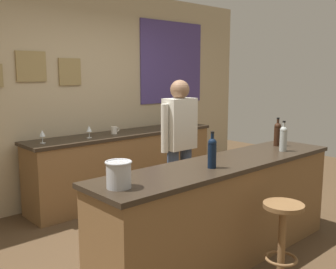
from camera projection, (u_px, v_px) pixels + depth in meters
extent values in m
plane|color=#4C3823|center=(191.00, 244.00, 3.86)|extent=(10.00, 10.00, 0.00)
cube|color=tan|center=(83.00, 95.00, 5.12)|extent=(6.00, 0.06, 2.80)
cube|color=#997F4C|center=(31.00, 66.00, 4.57)|extent=(0.36, 0.02, 0.36)
cube|color=#997F4C|center=(70.00, 72.00, 4.91)|extent=(0.30, 0.02, 0.34)
cube|color=#4C3D7F|center=(172.00, 63.00, 6.06)|extent=(1.26, 0.02, 1.25)
cube|color=brown|center=(223.00, 213.00, 3.50)|extent=(2.60, 0.57, 0.88)
cube|color=#2D2319|center=(225.00, 164.00, 3.42)|extent=(2.66, 0.60, 0.04)
cube|color=brown|center=(126.00, 167.00, 5.26)|extent=(2.69, 0.53, 0.86)
cube|color=#2D2319|center=(125.00, 134.00, 5.19)|extent=(2.74, 0.56, 0.04)
cylinder|color=#384766|center=(186.00, 184.00, 4.43)|extent=(0.13, 0.13, 0.86)
cylinder|color=#384766|center=(173.00, 188.00, 4.30)|extent=(0.13, 0.13, 0.86)
cube|color=beige|center=(180.00, 124.00, 4.25)|extent=(0.36, 0.20, 0.56)
sphere|color=brown|center=(180.00, 90.00, 4.19)|extent=(0.21, 0.21, 0.21)
cylinder|color=beige|center=(194.00, 125.00, 4.40)|extent=(0.08, 0.08, 0.52)
cylinder|color=beige|center=(165.00, 128.00, 4.11)|extent=(0.08, 0.08, 0.52)
cylinder|color=brown|center=(282.00, 246.00, 3.09)|extent=(0.06, 0.06, 0.65)
torus|color=brown|center=(281.00, 258.00, 3.11)|extent=(0.26, 0.26, 0.02)
cylinder|color=brown|center=(284.00, 206.00, 3.04)|extent=(0.32, 0.32, 0.03)
cylinder|color=black|center=(212.00, 156.00, 3.17)|extent=(0.07, 0.07, 0.20)
sphere|color=black|center=(212.00, 143.00, 3.16)|extent=(0.07, 0.07, 0.07)
cylinder|color=black|center=(212.00, 139.00, 3.15)|extent=(0.03, 0.03, 0.09)
cylinder|color=black|center=(212.00, 132.00, 3.14)|extent=(0.03, 0.03, 0.02)
cylinder|color=#999E99|center=(283.00, 141.00, 3.85)|extent=(0.07, 0.07, 0.20)
sphere|color=#999E99|center=(284.00, 130.00, 3.84)|extent=(0.07, 0.07, 0.07)
cylinder|color=#999E99|center=(284.00, 127.00, 3.83)|extent=(0.03, 0.03, 0.09)
cylinder|color=black|center=(284.00, 122.00, 3.82)|extent=(0.03, 0.03, 0.02)
cylinder|color=black|center=(277.00, 137.00, 4.13)|extent=(0.07, 0.07, 0.20)
sphere|color=black|center=(278.00, 126.00, 4.11)|extent=(0.07, 0.07, 0.07)
cylinder|color=black|center=(278.00, 123.00, 4.11)|extent=(0.03, 0.03, 0.09)
cylinder|color=black|center=(278.00, 118.00, 4.10)|extent=(0.03, 0.03, 0.02)
cylinder|color=#B7BABF|center=(119.00, 175.00, 2.63)|extent=(0.17, 0.17, 0.18)
torus|color=#B7BABF|center=(118.00, 162.00, 2.62)|extent=(0.19, 0.19, 0.02)
cylinder|color=silver|center=(43.00, 143.00, 4.41)|extent=(0.06, 0.06, 0.00)
cylinder|color=silver|center=(43.00, 140.00, 4.40)|extent=(0.01, 0.01, 0.07)
cone|color=silver|center=(42.00, 133.00, 4.39)|extent=(0.07, 0.07, 0.08)
cylinder|color=silver|center=(89.00, 138.00, 4.77)|extent=(0.06, 0.06, 0.00)
cylinder|color=silver|center=(89.00, 134.00, 4.76)|extent=(0.01, 0.01, 0.07)
cone|color=silver|center=(89.00, 128.00, 4.75)|extent=(0.07, 0.07, 0.08)
cylinder|color=silver|center=(168.00, 128.00, 5.60)|extent=(0.06, 0.06, 0.00)
cylinder|color=silver|center=(168.00, 125.00, 5.59)|extent=(0.01, 0.01, 0.07)
cone|color=silver|center=(168.00, 120.00, 5.58)|extent=(0.07, 0.07, 0.08)
cylinder|color=silver|center=(179.00, 124.00, 5.96)|extent=(0.06, 0.06, 0.00)
cylinder|color=silver|center=(179.00, 122.00, 5.96)|extent=(0.01, 0.01, 0.07)
cone|color=silver|center=(179.00, 117.00, 5.95)|extent=(0.07, 0.07, 0.08)
cylinder|color=silver|center=(114.00, 130.00, 5.07)|extent=(0.08, 0.08, 0.09)
torus|color=silver|center=(118.00, 129.00, 5.11)|extent=(0.06, 0.01, 0.06)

